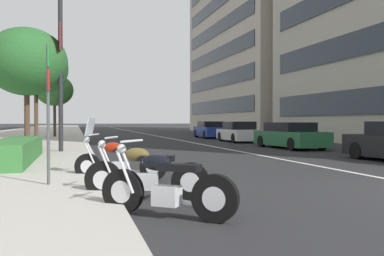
{
  "coord_description": "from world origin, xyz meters",
  "views": [
    {
      "loc": [
        -6.31,
        7.2,
        1.4
      ],
      "look_at": [
        12.41,
        2.01,
        1.06
      ],
      "focal_mm": 39.46,
      "sensor_mm": 36.0,
      "label": 1
    }
  ],
  "objects": [
    {
      "name": "sidewalk_right_plaza",
      "position": [
        30.0,
        11.36,
        0.07
      ],
      "size": [
        160.0,
        9.7,
        0.15
      ],
      "primitive_type": "cube",
      "color": "#B2ADA3",
      "rests_on": "ground"
    },
    {
      "name": "street_lamp_with_banners",
      "position": [
        11.67,
        7.49,
        4.96
      ],
      "size": [
        1.26,
        2.06,
        8.04
      ],
      "color": "#232326",
      "rests_on": "sidewalk_right_plaza"
    },
    {
      "name": "parking_sign_by_curb",
      "position": [
        2.36,
        7.7,
        1.86
      ],
      "size": [
        0.32,
        0.06,
        2.74
      ],
      "color": "#47494C",
      "rests_on": "sidewalk_right_plaza"
    },
    {
      "name": "motorcycle_far_end_row",
      "position": [
        3.66,
        6.23,
        0.44
      ],
      "size": [
        0.99,
        2.08,
        1.47
      ],
      "rotation": [
        0.0,
        0.0,
        1.19
      ],
      "color": "black",
      "rests_on": "ground"
    },
    {
      "name": "car_mid_block_traffic",
      "position": [
        19.64,
        -3.19,
        0.62
      ],
      "size": [
        4.29,
        1.93,
        1.34
      ],
      "rotation": [
        0.0,
        0.0,
        -0.03
      ],
      "color": "silver",
      "rests_on": "ground"
    },
    {
      "name": "car_approaching_light",
      "position": [
        26.35,
        -3.39,
        0.65
      ],
      "size": [
        4.54,
        2.0,
        1.34
      ],
      "rotation": [
        0.0,
        0.0,
        -0.05
      ],
      "color": "navy",
      "rests_on": "ground"
    },
    {
      "name": "street_tree_by_lamp_post",
      "position": [
        19.08,
        9.34,
        4.34
      ],
      "size": [
        3.56,
        3.56,
        5.71
      ],
      "color": "#473323",
      "rests_on": "sidewalk_right_plaza"
    },
    {
      "name": "clipped_hedge_bed",
      "position": [
        7.58,
        8.97,
        0.48
      ],
      "size": [
        6.31,
        1.1,
        0.67
      ],
      "primitive_type": "cube",
      "color": "#337033",
      "rests_on": "sidewalk_right_plaza"
    },
    {
      "name": "street_tree_mid_sidewalk",
      "position": [
        28.91,
        8.78,
        3.81
      ],
      "size": [
        2.93,
        2.93,
        4.93
      ],
      "color": "#473323",
      "rests_on": "sidewalk_right_plaza"
    },
    {
      "name": "street_tree_near_plaza_corner",
      "position": [
        12.27,
        9.12,
        3.82
      ],
      "size": [
        3.29,
        3.29,
        5.08
      ],
      "color": "#473323",
      "rests_on": "sidewalk_right_plaza"
    },
    {
      "name": "lane_centre_stripe",
      "position": [
        35.0,
        0.0,
        0.0
      ],
      "size": [
        110.0,
        0.16,
        0.01
      ],
      "primitive_type": "cube",
      "color": "silver",
      "rests_on": "ground"
    },
    {
      "name": "motorcycle_nearest_camera",
      "position": [
        -0.39,
        5.95,
        0.43
      ],
      "size": [
        1.42,
        1.76,
        1.11
      ],
      "rotation": [
        0.0,
        0.0,
        0.9
      ],
      "color": "black",
      "rests_on": "ground"
    },
    {
      "name": "motorcycle_under_tarp",
      "position": [
        1.09,
        6.01,
        0.43
      ],
      "size": [
        1.07,
        2.11,
        1.11
      ],
      "rotation": [
        0.0,
        0.0,
        1.14
      ],
      "color": "black",
      "rests_on": "ground"
    },
    {
      "name": "car_lead_in_lane",
      "position": [
        12.9,
        -3.28,
        0.63
      ],
      "size": [
        4.68,
        2.02,
        1.31
      ],
      "rotation": [
        0.0,
        0.0,
        0.05
      ],
      "color": "#236038",
      "rests_on": "ground"
    }
  ]
}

